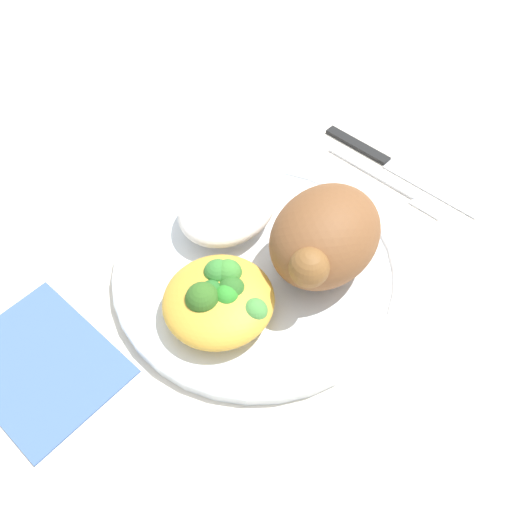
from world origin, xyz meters
The scene contains 8 objects.
ground_plane centered at (0.00, 0.00, 0.00)m, with size 2.00×2.00×0.00m, color silver.
plate centered at (0.00, 0.00, 0.01)m, with size 0.26×0.26×0.01m.
roasted_chicken centered at (-0.03, 0.05, 0.05)m, with size 0.12×0.09×0.07m.
rice_pile centered at (-0.03, -0.05, 0.03)m, with size 0.10×0.08×0.03m, color white.
mac_cheese_with_broccoli centered at (0.06, 0.01, 0.03)m, with size 0.09×0.09×0.04m.
fork centered at (-0.18, 0.04, 0.00)m, with size 0.03×0.14×0.01m.
knife centered at (-0.20, 0.02, 0.00)m, with size 0.04×0.19×0.01m.
napkin centered at (0.18, -0.08, 0.00)m, with size 0.10×0.13×0.00m, color #47669E.
Camera 1 is at (0.23, 0.17, 0.39)m, focal length 37.34 mm.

